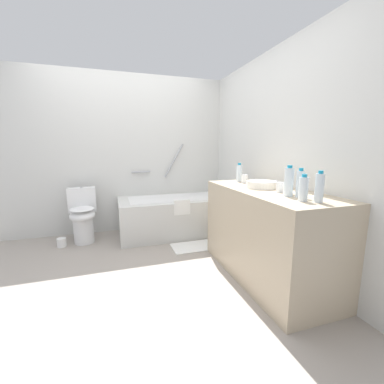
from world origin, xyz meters
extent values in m
plane|color=#9E9389|center=(0.00, 0.00, 0.00)|extent=(4.06, 4.06, 0.00)
cube|color=silver|center=(0.00, 1.40, 1.16)|extent=(3.46, 0.10, 2.32)
cube|color=silver|center=(1.58, 0.00, 1.16)|extent=(0.10, 3.10, 2.32)
cube|color=silver|center=(0.68, 0.96, 0.27)|extent=(1.63, 0.78, 0.53)
cube|color=white|center=(0.68, 0.96, 0.49)|extent=(1.33, 0.56, 0.09)
cylinder|color=#A3A3A9|center=(1.32, 0.96, 0.57)|extent=(0.09, 0.03, 0.03)
cylinder|color=#A3A3A9|center=(0.75, 1.32, 1.06)|extent=(0.32, 0.03, 0.53)
cylinder|color=#A3A3A9|center=(0.23, 1.32, 0.90)|extent=(0.28, 0.03, 0.03)
cube|color=white|center=(0.67, 0.58, 0.48)|extent=(0.22, 0.03, 0.20)
cylinder|color=white|center=(-0.59, 0.96, 0.19)|extent=(0.25, 0.25, 0.39)
ellipsoid|color=white|center=(-0.59, 0.91, 0.39)|extent=(0.34, 0.39, 0.15)
ellipsoid|color=white|center=(-0.59, 0.91, 0.48)|extent=(0.32, 0.37, 0.02)
cube|color=white|center=(-0.60, 1.15, 0.55)|extent=(0.37, 0.20, 0.33)
cylinder|color=#B6B6BB|center=(-0.60, 1.15, 0.73)|extent=(0.03, 0.03, 0.01)
cube|color=tan|center=(1.21, -0.54, 0.44)|extent=(0.64, 1.48, 0.87)
cylinder|color=white|center=(1.20, -0.44, 0.91)|extent=(0.29, 0.29, 0.07)
cylinder|color=silver|center=(1.38, -0.44, 0.90)|extent=(0.02, 0.02, 0.06)
cylinder|color=silver|center=(1.33, -0.44, 0.93)|extent=(0.11, 0.02, 0.02)
cylinder|color=silver|center=(1.38, -0.50, 0.89)|extent=(0.03, 0.03, 0.04)
cylinder|color=silver|center=(1.38, -0.38, 0.89)|extent=(0.03, 0.03, 0.04)
cylinder|color=silver|center=(1.14, -1.06, 0.96)|extent=(0.07, 0.07, 0.18)
cylinder|color=teal|center=(1.14, -1.06, 1.06)|extent=(0.04, 0.04, 0.02)
cylinder|color=silver|center=(1.22, -0.93, 0.98)|extent=(0.06, 0.06, 0.21)
cylinder|color=teal|center=(1.22, -0.93, 1.10)|extent=(0.03, 0.03, 0.02)
cylinder|color=silver|center=(1.21, 0.04, 0.97)|extent=(0.07, 0.07, 0.19)
cylinder|color=teal|center=(1.21, 0.04, 1.08)|extent=(0.04, 0.04, 0.02)
cylinder|color=silver|center=(1.17, -0.87, 0.99)|extent=(0.07, 0.07, 0.23)
cylinder|color=teal|center=(1.17, -0.87, 1.11)|extent=(0.04, 0.04, 0.02)
cylinder|color=silver|center=(1.22, -1.13, 0.98)|extent=(0.06, 0.06, 0.21)
cylinder|color=teal|center=(1.22, -1.13, 1.09)|extent=(0.03, 0.03, 0.02)
cylinder|color=white|center=(1.22, -0.69, 0.92)|extent=(0.06, 0.06, 0.09)
cylinder|color=white|center=(1.22, -0.08, 0.92)|extent=(0.07, 0.07, 0.09)
cylinder|color=white|center=(1.22, -0.80, 0.92)|extent=(0.08, 0.08, 0.10)
cube|color=white|center=(0.77, 0.36, 0.01)|extent=(0.55, 0.35, 0.01)
cylinder|color=white|center=(-0.86, 0.89, 0.06)|extent=(0.11, 0.11, 0.11)
camera|label=1|loc=(-0.18, -2.51, 1.26)|focal=23.17mm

